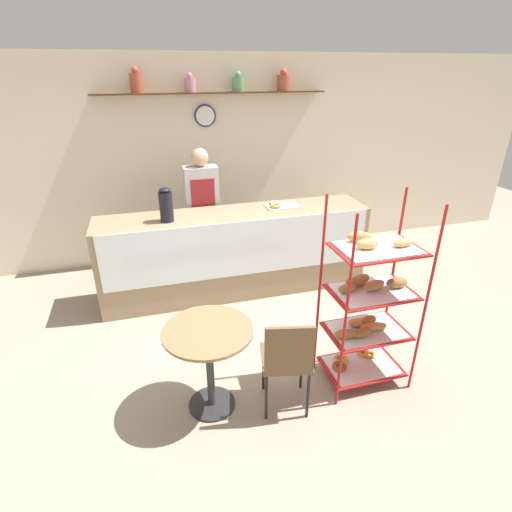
{
  "coord_description": "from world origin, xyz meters",
  "views": [
    {
      "loc": [
        -0.96,
        -2.88,
        2.51
      ],
      "look_at": [
        0.0,
        0.48,
        0.86
      ],
      "focal_mm": 28.0,
      "sensor_mm": 36.0,
      "label": 1
    }
  ],
  "objects": [
    {
      "name": "display_counter",
      "position": [
        0.0,
        1.35,
        0.51
      ],
      "size": [
        3.14,
        0.63,
        1.01
      ],
      "color": "#937A5B",
      "rests_on": "ground_plane"
    },
    {
      "name": "cafe_table",
      "position": [
        -0.63,
        -0.43,
        0.56
      ],
      "size": [
        0.69,
        0.69,
        0.75
      ],
      "color": "#262628",
      "rests_on": "ground_plane"
    },
    {
      "name": "pastry_rack",
      "position": [
        0.69,
        -0.46,
        0.74
      ],
      "size": [
        0.71,
        0.48,
        1.65
      ],
      "color": "#A51919",
      "rests_on": "ground_plane"
    },
    {
      "name": "coffee_carafe",
      "position": [
        -0.76,
        1.28,
        1.19
      ],
      "size": [
        0.14,
        0.14,
        0.37
      ],
      "color": "black",
      "rests_on": "display_counter"
    },
    {
      "name": "person_worker",
      "position": [
        -0.3,
        1.83,
        0.92
      ],
      "size": [
        0.4,
        0.23,
        1.67
      ],
      "color": "#282833",
      "rests_on": "ground_plane"
    },
    {
      "name": "cafe_chair",
      "position": [
        -0.07,
        -0.65,
        0.53
      ],
      "size": [
        0.46,
        0.46,
        0.87
      ],
      "rotation": [
        0.0,
        0.0,
        9.2
      ],
      "color": "black",
      "rests_on": "ground_plane"
    },
    {
      "name": "donut_tray_counter",
      "position": [
        0.55,
        1.43,
        1.03
      ],
      "size": [
        0.41,
        0.26,
        0.05
      ],
      "color": "silver",
      "rests_on": "display_counter"
    },
    {
      "name": "back_wall",
      "position": [
        0.0,
        2.57,
        1.37
      ],
      "size": [
        10.0,
        0.3,
        2.7
      ],
      "color": "beige",
      "rests_on": "ground_plane"
    },
    {
      "name": "ground_plane",
      "position": [
        0.0,
        0.0,
        0.0
      ],
      "size": [
        14.0,
        14.0,
        0.0
      ],
      "primitive_type": "plane",
      "color": "gray"
    }
  ]
}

